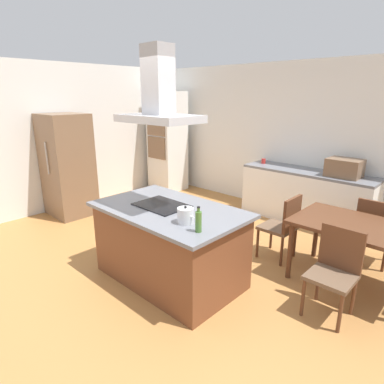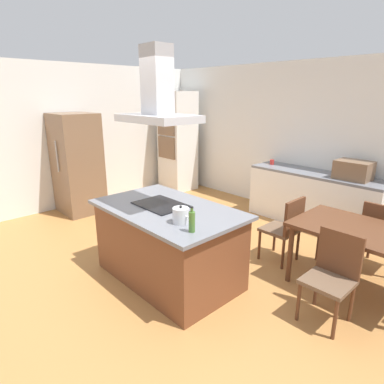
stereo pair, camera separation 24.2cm
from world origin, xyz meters
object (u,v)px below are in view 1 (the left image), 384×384
object	(u,v)px
coffee_mug_red	(264,161)
wall_oven_stack	(167,142)
cooktop	(162,205)
dining_table	(360,232)
chair_facing_back_wall	(375,228)
countertop_microwave	(344,168)
olive_oil_bottle	(198,221)
refrigerator	(67,165)
range_hood	(159,98)
tea_kettle	(186,216)
chair_facing_island	(335,267)
chair_at_left_end	(284,224)

from	to	relation	value
coffee_mug_red	wall_oven_stack	distance (m)	2.38
cooktop	dining_table	size ratio (longest dim) A/B	0.43
cooktop	chair_facing_back_wall	size ratio (longest dim) A/B	0.67
countertop_microwave	dining_table	xyz separation A→B (m)	(0.74, -1.52, -0.37)
countertop_microwave	chair_facing_back_wall	size ratio (longest dim) A/B	0.56
olive_oil_bottle	refrigerator	bearing A→B (deg)	171.59
wall_oven_stack	range_hood	world-z (taller)	range_hood
countertop_microwave	olive_oil_bottle	bearing A→B (deg)	-94.05
chair_facing_back_wall	wall_oven_stack	bearing A→B (deg)	172.26
refrigerator	range_hood	size ratio (longest dim) A/B	2.02
countertop_microwave	range_hood	bearing A→B (deg)	-109.74
olive_oil_bottle	coffee_mug_red	bearing A→B (deg)	111.19
tea_kettle	countertop_microwave	xyz separation A→B (m)	(0.46, 3.07, 0.06)
chair_facing_back_wall	chair_facing_island	bearing A→B (deg)	-90.00
cooktop	countertop_microwave	xyz separation A→B (m)	(1.03, 2.88, 0.13)
countertop_microwave	chair_facing_island	world-z (taller)	countertop_microwave
chair_facing_island	chair_at_left_end	xyz separation A→B (m)	(-0.92, 0.67, 0.00)
coffee_mug_red	chair_facing_island	size ratio (longest dim) A/B	0.10
chair_at_left_end	refrigerator	bearing A→B (deg)	-163.81
tea_kettle	coffee_mug_red	bearing A→B (deg)	107.69
wall_oven_stack	chair_facing_back_wall	world-z (taller)	wall_oven_stack
countertop_microwave	refrigerator	bearing A→B (deg)	-146.29
dining_table	chair_facing_back_wall	xyz separation A→B (m)	(0.00, 0.67, -0.16)
tea_kettle	chair_facing_island	xyz separation A→B (m)	(1.20, 0.88, -0.47)
tea_kettle	wall_oven_stack	bearing A→B (deg)	139.79
cooktop	range_hood	size ratio (longest dim) A/B	0.67
olive_oil_bottle	dining_table	world-z (taller)	olive_oil_bottle
wall_oven_stack	chair_at_left_end	size ratio (longest dim) A/B	2.47
coffee_mug_red	refrigerator	bearing A→B (deg)	-133.15
olive_oil_bottle	countertop_microwave	distance (m)	3.15
chair_facing_island	refrigerator	bearing A→B (deg)	-174.90
cooktop	olive_oil_bottle	world-z (taller)	olive_oil_bottle
chair_facing_island	range_hood	distance (m)	2.48
olive_oil_bottle	chair_facing_island	distance (m)	1.44
wall_oven_stack	chair_facing_island	distance (m)	4.99
tea_kettle	wall_oven_stack	xyz separation A→B (m)	(-3.35, 2.83, 0.12)
coffee_mug_red	chair_facing_island	bearing A→B (deg)	-45.17
coffee_mug_red	wall_oven_stack	world-z (taller)	wall_oven_stack
refrigerator	chair_at_left_end	distance (m)	3.89
coffee_mug_red	tea_kettle	bearing A→B (deg)	-72.31
coffee_mug_red	chair_at_left_end	distance (m)	2.04
wall_oven_stack	chair_facing_back_wall	distance (m)	4.63
chair_facing_back_wall	range_hood	bearing A→B (deg)	-131.17
refrigerator	chair_at_left_end	world-z (taller)	refrigerator
olive_oil_bottle	chair_at_left_end	distance (m)	1.70
dining_table	refrigerator	bearing A→B (deg)	-166.89
dining_table	chair_facing_island	world-z (taller)	chair_facing_island
refrigerator	dining_table	world-z (taller)	refrigerator
dining_table	wall_oven_stack	bearing A→B (deg)	164.24
dining_table	range_hood	bearing A→B (deg)	-142.46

